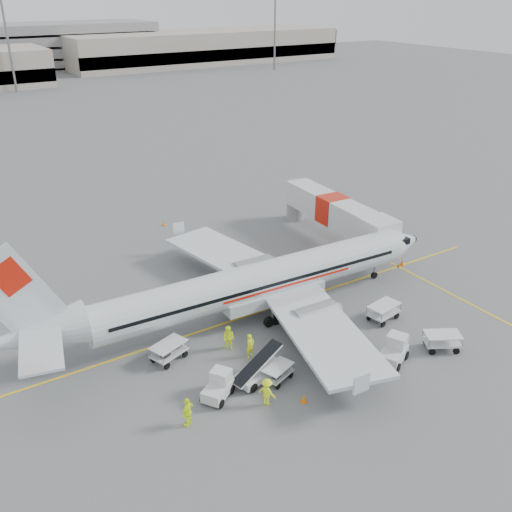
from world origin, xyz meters
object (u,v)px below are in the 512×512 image
object	(u,v)px
jet_bridge	(332,218)
tug_mid	(319,340)
tug_fore	(393,350)
belt_loader	(259,362)
tug_aft	(217,386)
aircraft	(259,258)

from	to	relation	value
jet_bridge	tug_mid	size ratio (longest dim) A/B	7.78
tug_fore	tug_mid	world-z (taller)	tug_fore
belt_loader	tug_aft	distance (m)	3.24
belt_loader	tug_mid	size ratio (longest dim) A/B	2.09
jet_bridge	tug_fore	bearing A→B (deg)	-114.68
aircraft	belt_loader	distance (m)	8.86
jet_bridge	tug_fore	world-z (taller)	jet_bridge
aircraft	tug_fore	size ratio (longest dim) A/B	14.44
jet_bridge	tug_aft	distance (m)	26.31
belt_loader	tug_aft	world-z (taller)	belt_loader
aircraft	tug_aft	distance (m)	11.10
aircraft	tug_aft	size ratio (longest dim) A/B	15.68
belt_loader	tug_fore	size ratio (longest dim) A/B	1.94
aircraft	belt_loader	world-z (taller)	aircraft
aircraft	jet_bridge	xyz separation A→B (m)	(13.79, 8.18, -2.49)
tug_fore	tug_aft	size ratio (longest dim) A/B	1.09
belt_loader	tug_mid	distance (m)	5.19
aircraft	jet_bridge	bearing A→B (deg)	32.89
belt_loader	tug_mid	xyz separation A→B (m)	(5.16, 0.35, -0.40)
jet_bridge	belt_loader	bearing A→B (deg)	-137.47
jet_bridge	tug_mid	distance (m)	19.67
aircraft	tug_mid	size ratio (longest dim) A/B	15.58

